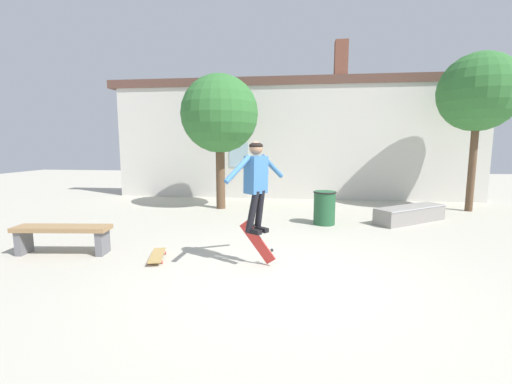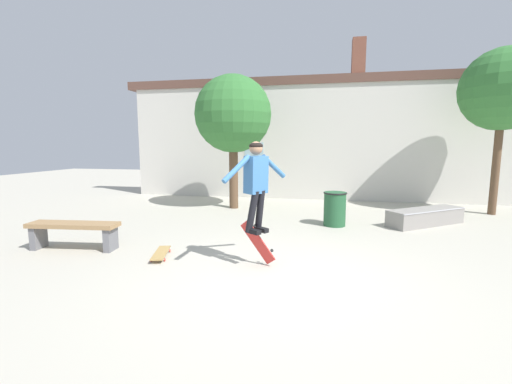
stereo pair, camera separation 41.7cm
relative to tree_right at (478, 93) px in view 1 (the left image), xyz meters
name	(u,v)px [view 1 (the left image)]	position (x,y,z in m)	size (l,w,h in m)	color
ground_plane	(283,276)	(-5.26, -5.84, -3.43)	(40.00, 40.00, 0.00)	#B2AD9E
building_backdrop	(294,137)	(-5.25, 1.85, -1.18)	(13.89, 0.52, 5.51)	beige
tree_right	(478,93)	(0.00, 0.00, 0.00)	(2.21, 2.21, 4.56)	brown
tree_left	(220,115)	(-7.44, -0.51, -0.57)	(2.33, 2.33, 4.05)	brown
park_bench	(62,234)	(-9.26, -5.25, -3.06)	(1.71, 0.59, 0.51)	#99754C
skate_ledge	(410,214)	(-2.21, -1.77, -3.23)	(2.03, 1.71, 0.40)	gray
trash_bin	(324,207)	(-4.41, -2.29, -3.00)	(0.57, 0.57, 0.83)	#235633
skater	(256,179)	(-5.72, -5.44, -2.00)	(0.83, 1.15, 1.45)	teal
skateboard_flipping	(258,242)	(-5.71, -5.37, -3.05)	(0.62, 0.23, 0.74)	red
skateboard_resting	(157,255)	(-7.46, -5.33, -3.36)	(0.42, 0.83, 0.08)	#AD894C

